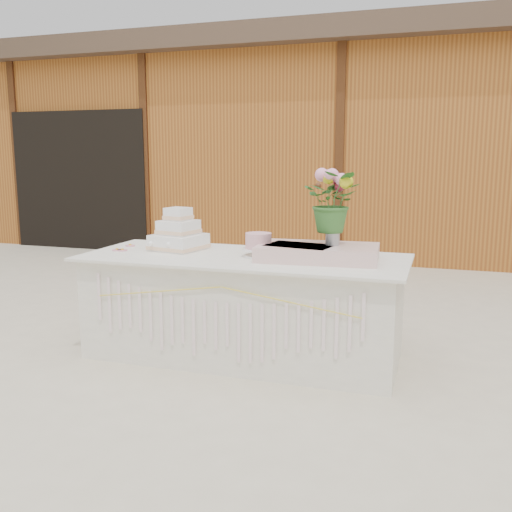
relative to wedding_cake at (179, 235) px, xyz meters
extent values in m
plane|color=beige|center=(0.58, -0.12, -0.88)|extent=(80.00, 80.00, 0.00)
cube|color=#9C5D20|center=(0.58, 5.88, 0.62)|extent=(12.00, 4.00, 3.00)
cube|color=#433225|center=(0.58, 5.88, 2.27)|extent=(12.60, 4.60, 0.30)
cube|color=black|center=(-3.62, 3.86, 0.22)|extent=(2.40, 0.08, 2.20)
cube|color=white|center=(0.58, -0.12, -0.51)|extent=(2.28, 0.88, 0.75)
cube|color=white|center=(0.58, -0.12, -0.12)|extent=(2.40, 1.00, 0.02)
cube|color=white|center=(0.00, 0.00, -0.05)|extent=(0.42, 0.42, 0.12)
cube|color=beige|center=(0.00, 0.00, -0.09)|extent=(0.44, 0.44, 0.03)
cube|color=white|center=(0.00, 0.00, 0.06)|extent=(0.30, 0.30, 0.11)
cube|color=beige|center=(0.00, 0.00, 0.03)|extent=(0.32, 0.32, 0.03)
cube|color=white|center=(0.00, 0.00, 0.17)|extent=(0.20, 0.20, 0.10)
cube|color=beige|center=(0.00, 0.00, 0.14)|extent=(0.21, 0.21, 0.03)
cylinder|color=white|center=(0.70, -0.11, -0.11)|extent=(0.21, 0.21, 0.01)
cylinder|color=white|center=(0.70, -0.11, -0.08)|extent=(0.06, 0.06, 0.04)
cylinder|color=white|center=(0.70, -0.11, -0.06)|extent=(0.24, 0.24, 0.01)
cylinder|color=#D79BA7|center=(0.70, -0.11, 0.01)|extent=(0.19, 0.19, 0.11)
cube|color=beige|center=(1.14, -0.10, -0.06)|extent=(0.88, 0.55, 0.11)
cylinder|color=#ABACB0|center=(1.23, -0.06, 0.06)|extent=(0.10, 0.10, 0.14)
imported|color=#33692A|center=(1.23, -0.06, 0.35)|extent=(0.39, 0.34, 0.43)
camera|label=1|loc=(1.96, -4.03, 0.62)|focal=40.00mm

